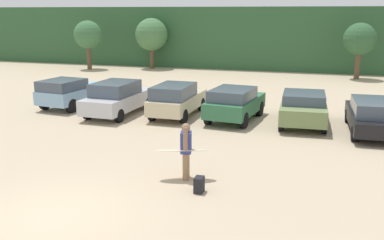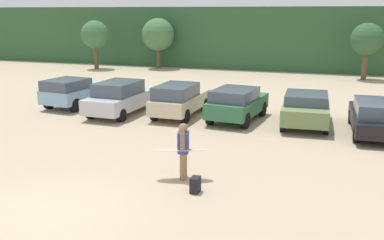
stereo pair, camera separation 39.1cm
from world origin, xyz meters
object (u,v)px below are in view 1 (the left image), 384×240
at_px(parked_car_silver, 118,98).
at_px(parked_car_forest_green, 235,103).
at_px(backpack_dropped, 199,185).
at_px(person_adult, 186,148).
at_px(parked_car_olive_green, 303,107).
at_px(surfboard_cream, 183,150).
at_px(parked_car_sky_blue, 72,92).
at_px(parked_car_champagne, 177,99).
at_px(parked_car_black, 374,115).

xyz_separation_m(parked_car_silver, parked_car_forest_green, (5.73, 0.44, -0.00)).
bearing_deg(backpack_dropped, person_adult, 126.75).
distance_m(parked_car_silver, parked_car_olive_green, 8.84).
distance_m(surfboard_cream, backpack_dropped, 1.33).
bearing_deg(parked_car_sky_blue, parked_car_champagne, -86.57).
distance_m(parked_car_silver, backpack_dropped, 10.41).
xyz_separation_m(parked_car_black, backpack_dropped, (-5.18, -8.06, -0.54)).
height_order(parked_car_forest_green, surfboard_cream, parked_car_forest_green).
xyz_separation_m(parked_car_silver, surfboard_cream, (5.75, -7.24, 0.06)).
bearing_deg(backpack_dropped, parked_car_champagne, 112.95).
xyz_separation_m(parked_car_sky_blue, parked_car_champagne, (5.98, -0.36, 0.02)).
bearing_deg(parked_car_forest_green, parked_car_silver, 100.91).
relative_size(parked_car_champagne, parked_car_black, 0.88).
height_order(parked_car_forest_green, backpack_dropped, parked_car_forest_green).
relative_size(parked_car_silver, backpack_dropped, 10.24).
bearing_deg(surfboard_cream, parked_car_champagne, -88.39).
relative_size(parked_car_silver, parked_car_champagne, 1.09).
bearing_deg(surfboard_cream, backpack_dropped, 113.27).
bearing_deg(parked_car_champagne, surfboard_cream, -158.85).
height_order(parked_car_champagne, surfboard_cream, parked_car_champagne).
relative_size(parked_car_sky_blue, parked_car_olive_green, 1.00).
relative_size(parked_car_black, person_adult, 2.78).
xyz_separation_m(parked_car_olive_green, surfboard_cream, (-3.07, -7.86, 0.11)).
height_order(parked_car_silver, surfboard_cream, parked_car_silver).
relative_size(parked_car_champagne, person_adult, 2.45).
relative_size(person_adult, backpack_dropped, 3.85).
distance_m(parked_car_black, backpack_dropped, 9.60).
bearing_deg(parked_car_sky_blue, backpack_dropped, -126.01).
height_order(parked_car_champagne, backpack_dropped, parked_car_champagne).
distance_m(parked_car_sky_blue, parked_car_silver, 3.20).
bearing_deg(parked_car_black, parked_car_silver, 87.21).
height_order(parked_car_forest_green, parked_car_olive_green, parked_car_forest_green).
relative_size(parked_car_sky_blue, parked_car_forest_green, 1.03).
height_order(parked_car_black, person_adult, person_adult).
xyz_separation_m(parked_car_sky_blue, parked_car_forest_green, (8.82, -0.39, 0.02)).
relative_size(parked_car_champagne, parked_car_forest_green, 1.03).
bearing_deg(parked_car_silver, person_adult, -138.89).
xyz_separation_m(parked_car_sky_blue, person_adult, (8.94, -8.02, 0.15)).
bearing_deg(parked_car_forest_green, parked_car_champagne, 95.94).
relative_size(parked_car_sky_blue, surfboard_cream, 2.39).
bearing_deg(parked_car_olive_green, surfboard_cream, 155.67).
height_order(parked_car_black, backpack_dropped, parked_car_black).
xyz_separation_m(parked_car_silver, parked_car_champagne, (2.89, 0.47, -0.00)).
height_order(parked_car_olive_green, person_adult, person_adult).
bearing_deg(parked_car_sky_blue, parked_car_forest_green, -85.66).
xyz_separation_m(parked_car_olive_green, parked_car_black, (2.88, -0.65, -0.03)).
xyz_separation_m(parked_car_silver, parked_car_olive_green, (8.82, 0.61, -0.05)).
bearing_deg(parked_car_champagne, parked_car_black, -92.45).
relative_size(parked_car_silver, surfboard_cream, 2.60).
xyz_separation_m(parked_car_sky_blue, parked_car_silver, (3.09, -0.83, 0.02)).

